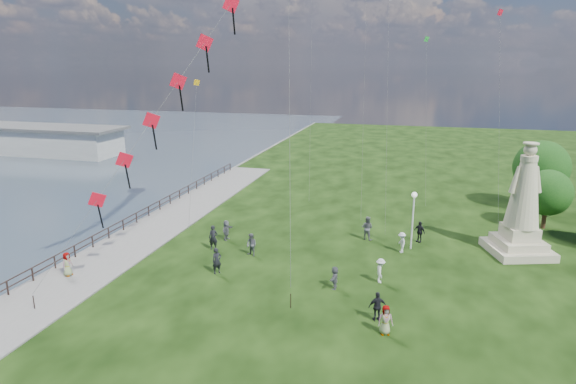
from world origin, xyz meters
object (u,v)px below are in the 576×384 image
(person_4, at_px, (385,320))
(person_5, at_px, (226,230))
(person_9, at_px, (419,232))
(person_7, at_px, (367,228))
(statue, at_px, (522,213))
(person_8, at_px, (402,242))
(pier_pavilion, at_px, (35,139))
(person_3, at_px, (377,306))
(person_6, at_px, (213,238))
(person_11, at_px, (335,278))
(person_0, at_px, (217,261))
(person_2, at_px, (380,271))
(lamppost, at_px, (413,208))
(person_1, at_px, (252,245))
(person_10, at_px, (67,265))

(person_4, height_order, person_5, person_5)
(person_9, bearing_deg, person_7, -135.88)
(statue, distance_m, person_8, 8.86)
(person_4, bearing_deg, pier_pavilion, 126.85)
(person_3, distance_m, person_4, 1.35)
(person_6, bearing_deg, person_8, 4.60)
(person_11, bearing_deg, person_8, 151.11)
(person_0, bearing_deg, person_3, -65.63)
(person_2, xyz_separation_m, person_3, (0.22, -4.84, 0.04))
(lamppost, relative_size, person_2, 2.76)
(lamppost, height_order, person_5, lamppost)
(pier_pavilion, height_order, person_8, pier_pavilion)
(pier_pavilion, bearing_deg, person_0, -37.47)
(pier_pavilion, distance_m, statue, 71.73)
(lamppost, bearing_deg, person_3, -97.92)
(statue, relative_size, person_4, 5.14)
(pier_pavilion, relative_size, person_7, 15.64)
(pier_pavilion, bearing_deg, person_4, -34.87)
(person_3, bearing_deg, person_1, -57.67)
(pier_pavilion, xyz_separation_m, statue, (66.58, -26.66, 1.27))
(person_4, height_order, person_10, same)
(person_4, bearing_deg, person_9, 65.14)
(person_5, bearing_deg, person_10, 144.78)
(person_2, distance_m, person_11, 3.11)
(statue, height_order, person_8, statue)
(person_9, bearing_deg, person_5, -130.16)
(pier_pavilion, bearing_deg, statue, -21.82)
(lamppost, bearing_deg, person_6, -164.41)
(person_1, xyz_separation_m, person_3, (9.61, -6.87, -0.00))
(pier_pavilion, xyz_separation_m, person_8, (58.28, -28.74, -1.06))
(person_2, bearing_deg, person_6, 71.12)
(person_7, height_order, person_8, person_7)
(statue, distance_m, person_3, 15.63)
(person_0, relative_size, person_1, 1.05)
(person_2, bearing_deg, person_1, 69.90)
(person_3, xyz_separation_m, person_4, (0.51, -1.25, -0.04))
(person_7, bearing_deg, person_11, 101.65)
(person_7, relative_size, person_8, 1.24)
(pier_pavilion, height_order, statue, statue)
(person_0, xyz_separation_m, person_1, (1.22, 3.46, -0.05))
(person_6, distance_m, person_8, 14.01)
(lamppost, distance_m, person_5, 14.50)
(person_6, relative_size, person_8, 1.21)
(lamppost, xyz_separation_m, person_9, (0.59, 1.68, -2.36))
(person_4, distance_m, person_8, 11.62)
(person_0, height_order, person_3, person_0)
(person_5, bearing_deg, person_3, -122.91)
(person_7, bearing_deg, person_0, 63.17)
(person_1, height_order, person_6, person_6)
(lamppost, distance_m, person_7, 4.26)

